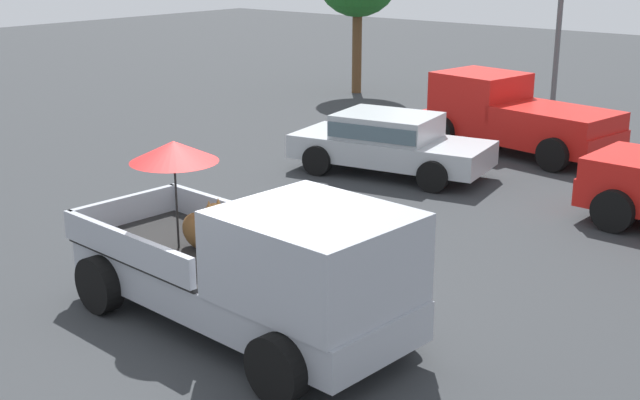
% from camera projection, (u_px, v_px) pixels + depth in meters
% --- Properties ---
extents(ground_plane, '(80.00, 80.00, 0.00)m').
position_uv_depth(ground_plane, '(239.00, 326.00, 11.22)').
color(ground_plane, '#2D3033').
extents(pickup_truck_main, '(5.15, 2.48, 2.38)m').
position_uv_depth(pickup_truck_main, '(260.00, 267.00, 10.64)').
color(pickup_truck_main, black).
rests_on(pickup_truck_main, ground).
extents(pickup_truck_far, '(5.01, 2.70, 1.80)m').
position_uv_depth(pickup_truck_far, '(512.00, 115.00, 20.42)').
color(pickup_truck_far, black).
rests_on(pickup_truck_far, ground).
extents(parked_sedan_far, '(4.55, 2.56, 1.33)m').
position_uv_depth(parked_sedan_far, '(389.00, 141.00, 18.40)').
color(parked_sedan_far, black).
rests_on(parked_sedan_far, ground).
extents(motel_sign, '(1.40, 0.16, 4.40)m').
position_uv_depth(motel_sign, '(561.00, 5.00, 24.58)').
color(motel_sign, '#59595B').
rests_on(motel_sign, ground).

